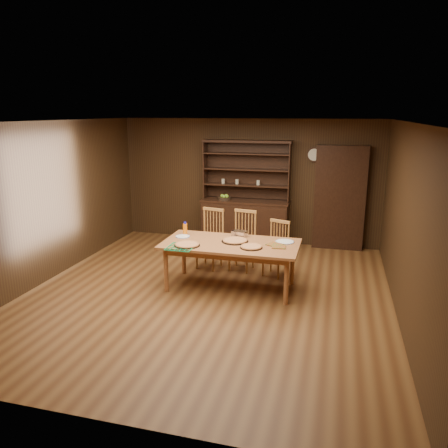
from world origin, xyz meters
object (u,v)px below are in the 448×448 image
(china_hutch, at_px, (245,216))
(chair_left, at_px, (211,236))
(chair_right, at_px, (277,247))
(dining_table, at_px, (231,247))
(juice_bottle, at_px, (185,229))
(chair_center, at_px, (243,238))

(china_hutch, bearing_deg, chair_left, -100.85)
(china_hutch, xyz_separation_m, chair_right, (0.91, -1.66, -0.09))
(chair_right, bearing_deg, chair_left, -164.98)
(dining_table, height_order, juice_bottle, juice_bottle)
(chair_left, distance_m, chair_center, 0.58)
(dining_table, relative_size, chair_left, 1.99)
(china_hutch, height_order, chair_right, china_hutch)
(chair_center, bearing_deg, china_hutch, 110.38)
(chair_center, bearing_deg, chair_right, -4.35)
(china_hutch, distance_m, chair_left, 1.57)
(china_hutch, relative_size, dining_table, 1.03)
(china_hutch, distance_m, chair_right, 1.89)
(juice_bottle, bearing_deg, dining_table, -17.15)
(chair_right, distance_m, juice_bottle, 1.59)
(chair_left, bearing_deg, dining_table, -44.77)
(chair_left, xyz_separation_m, chair_center, (0.58, 0.05, -0.00))
(dining_table, distance_m, chair_right, 1.01)
(china_hutch, height_order, chair_center, china_hutch)
(chair_center, height_order, chair_right, chair_center)
(china_hutch, distance_m, dining_table, 2.45)
(dining_table, bearing_deg, chair_left, 123.32)
(dining_table, xyz_separation_m, chair_left, (-0.58, 0.88, -0.11))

